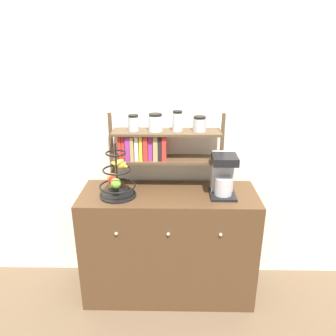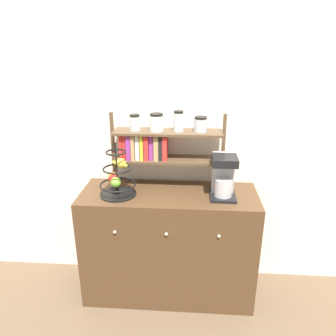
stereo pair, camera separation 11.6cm
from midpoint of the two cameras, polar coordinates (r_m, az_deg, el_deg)
name	(u,v)px [view 1 (the left image)]	position (r m, az deg, el deg)	size (l,w,h in m)	color
ground_plane	(168,311)	(2.67, -1.32, -23.70)	(12.00, 12.00, 0.00)	brown
wall_back	(169,125)	(2.49, -1.09, 7.55)	(7.00, 0.05, 2.60)	silver
sideboard	(169,244)	(2.58, -1.19, -13.12)	(1.28, 0.49, 0.86)	#4C331E
coffee_maker	(223,175)	(2.32, 8.15, -1.15)	(0.18, 0.22, 0.30)	black
fruit_stand	(117,179)	(2.32, -10.35, -1.89)	(0.26, 0.26, 0.39)	black
shelf_hutch	(156,142)	(2.37, -3.45, 4.59)	(0.83, 0.20, 0.57)	brown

